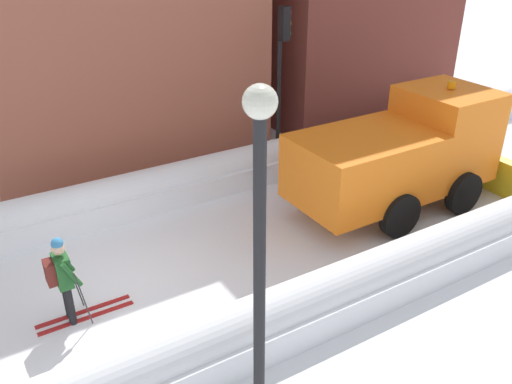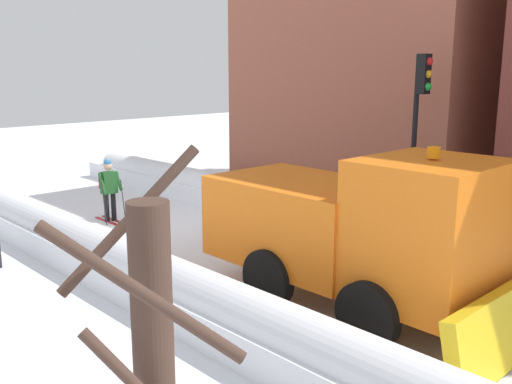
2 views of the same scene
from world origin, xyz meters
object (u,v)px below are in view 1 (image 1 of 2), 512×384
plow_truck (404,153)px  street_lamp (260,236)px  skier (63,276)px  traffic_light_pole (282,58)px

plow_truck → street_lamp: size_ratio=1.15×
plow_truck → skier: bearing=-88.9°
plow_truck → street_lamp: (3.96, -6.72, 1.81)m
plow_truck → street_lamp: street_lamp is taller
plow_truck → street_lamp: bearing=-59.5°
plow_truck → traffic_light_pole: 4.36m
traffic_light_pole → street_lamp: street_lamp is taller
plow_truck → street_lamp: 8.01m
plow_truck → traffic_light_pole: (-3.81, -1.17, 1.75)m
plow_truck → skier: 8.54m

